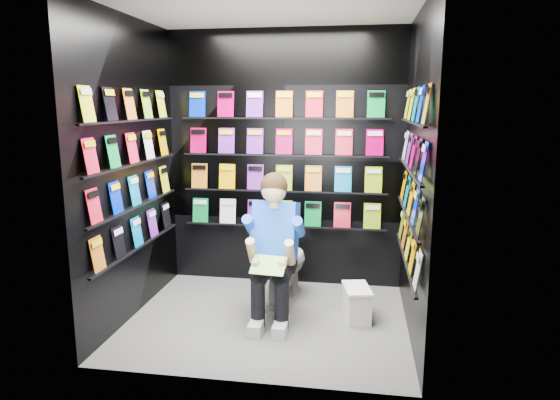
# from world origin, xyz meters

# --- Properties ---
(floor) EXTENTS (2.40, 2.40, 0.00)m
(floor) POSITION_xyz_m (0.00, 0.00, 0.00)
(floor) COLOR slate
(floor) RESTS_ON ground
(ceiling) EXTENTS (2.40, 2.40, 0.00)m
(ceiling) POSITION_xyz_m (0.00, 0.00, 2.60)
(ceiling) COLOR white
(ceiling) RESTS_ON floor
(wall_back) EXTENTS (2.40, 0.04, 2.60)m
(wall_back) POSITION_xyz_m (0.00, 1.00, 1.30)
(wall_back) COLOR black
(wall_back) RESTS_ON floor
(wall_front) EXTENTS (2.40, 0.04, 2.60)m
(wall_front) POSITION_xyz_m (0.00, -1.00, 1.30)
(wall_front) COLOR black
(wall_front) RESTS_ON floor
(wall_left) EXTENTS (0.04, 2.00, 2.60)m
(wall_left) POSITION_xyz_m (-1.20, 0.00, 1.30)
(wall_left) COLOR black
(wall_left) RESTS_ON floor
(wall_right) EXTENTS (0.04, 2.00, 2.60)m
(wall_right) POSITION_xyz_m (1.20, 0.00, 1.30)
(wall_right) COLOR black
(wall_right) RESTS_ON floor
(comics_back) EXTENTS (2.10, 0.06, 1.37)m
(comics_back) POSITION_xyz_m (0.00, 0.97, 1.31)
(comics_back) COLOR orange
(comics_back) RESTS_ON wall_back
(comics_left) EXTENTS (0.06, 1.70, 1.37)m
(comics_left) POSITION_xyz_m (-1.17, 0.00, 1.31)
(comics_left) COLOR orange
(comics_left) RESTS_ON wall_left
(comics_right) EXTENTS (0.06, 1.70, 1.37)m
(comics_right) POSITION_xyz_m (1.17, 0.00, 1.31)
(comics_right) COLOR orange
(comics_right) RESTS_ON wall_right
(toilet) EXTENTS (0.49, 0.79, 0.73)m
(toilet) POSITION_xyz_m (0.06, 0.50, 0.37)
(toilet) COLOR white
(toilet) RESTS_ON floor
(longbox) EXTENTS (0.26, 0.39, 0.27)m
(longbox) POSITION_xyz_m (0.77, 0.15, 0.13)
(longbox) COLOR white
(longbox) RESTS_ON floor
(longbox_lid) EXTENTS (0.28, 0.41, 0.03)m
(longbox_lid) POSITION_xyz_m (0.77, 0.15, 0.28)
(longbox_lid) COLOR white
(longbox_lid) RESTS_ON longbox
(reader) EXTENTS (0.60, 0.81, 1.40)m
(reader) POSITION_xyz_m (0.06, 0.12, 0.77)
(reader) COLOR blue
(reader) RESTS_ON toilet
(held_comic) EXTENTS (0.30, 0.19, 0.12)m
(held_comic) POSITION_xyz_m (0.06, -0.23, 0.58)
(held_comic) COLOR #1FB559
(held_comic) RESTS_ON reader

